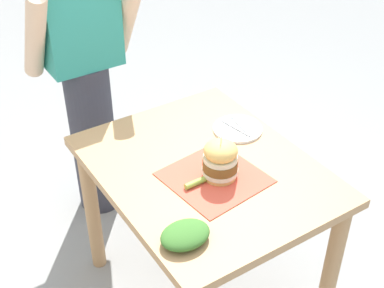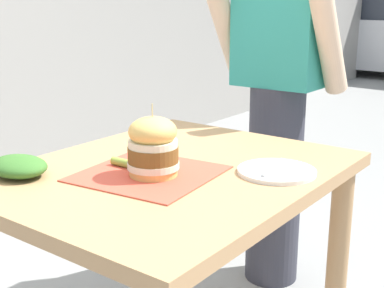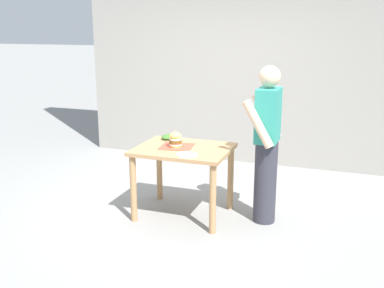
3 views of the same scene
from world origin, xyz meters
TOP-DOWN VIEW (x-y plane):
  - patio_table at (0.00, 0.00)m, footprint 0.82×1.02m
  - serving_paper at (-0.01, -0.08)m, footprint 0.39×0.39m
  - sandwich at (0.01, -0.09)m, footprint 0.14×0.14m
  - pickle_spear at (-0.10, -0.08)m, footprint 0.09×0.03m
  - side_plate_with_forks at (0.27, 0.14)m, footprint 0.22×0.22m
  - side_salad at (-0.29, -0.31)m, footprint 0.18×0.14m
  - diner_across_table at (-0.13, 0.89)m, footprint 0.55×0.35m

SIDE VIEW (x-z plane):
  - patio_table at x=0.00m, z-range 0.25..1.04m
  - serving_paper at x=-0.01m, z-range 0.78..0.79m
  - side_plate_with_forks at x=0.27m, z-range 0.78..0.80m
  - pickle_spear at x=-0.10m, z-range 0.79..0.81m
  - side_salad at x=-0.29m, z-range 0.78..0.84m
  - sandwich at x=0.01m, z-range 0.77..0.97m
  - diner_across_table at x=-0.13m, z-range 0.04..1.73m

